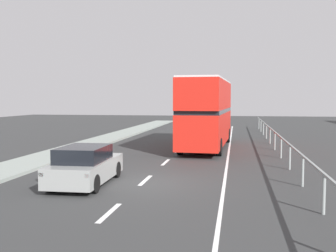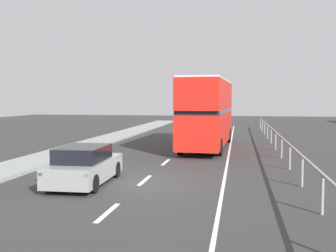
{
  "view_description": "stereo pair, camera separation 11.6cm",
  "coord_description": "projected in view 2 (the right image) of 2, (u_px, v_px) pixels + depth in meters",
  "views": [
    {
      "loc": [
        3.45,
        -14.51,
        3.17
      ],
      "look_at": [
        0.2,
        4.41,
        1.86
      ],
      "focal_mm": 42.32,
      "sensor_mm": 36.0,
      "label": 1
    },
    {
      "loc": [
        3.57,
        -14.49,
        3.17
      ],
      "look_at": [
        0.2,
        4.41,
        1.86
      ],
      "focal_mm": 42.32,
      "sensor_mm": 36.0,
      "label": 2
    }
  ],
  "objects": [
    {
      "name": "bridge_side_railing",
      "position": [
        278.0,
        138.0,
        22.82
      ],
      "size": [
        0.1,
        42.0,
        1.15
      ],
      "color": "gray",
      "rests_on": "ground"
    },
    {
      "name": "double_decker_bus_red",
      "position": [
        208.0,
        112.0,
        25.43
      ],
      "size": [
        2.87,
        10.19,
        4.41
      ],
      "rotation": [
        0.0,
        0.0,
        -0.05
      ],
      "color": "red",
      "rests_on": "ground"
    },
    {
      "name": "hatchback_car_near",
      "position": [
        85.0,
        166.0,
        14.7
      ],
      "size": [
        1.88,
        4.18,
        1.43
      ],
      "rotation": [
        0.0,
        0.0,
        0.03
      ],
      "color": "gray",
      "rests_on": "ground"
    },
    {
      "name": "lane_paint_markings",
      "position": [
        210.0,
        154.0,
        22.89
      ],
      "size": [
        3.19,
        46.0,
        0.01
      ],
      "color": "silver",
      "rests_on": "ground"
    },
    {
      "name": "ground_plane",
      "position": [
        143.0,
        184.0,
        15.07
      ],
      "size": [
        74.31,
        120.0,
        0.1
      ],
      "primitive_type": "cube",
      "color": "#313233"
    }
  ]
}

